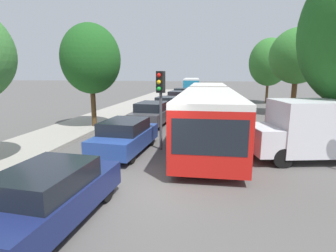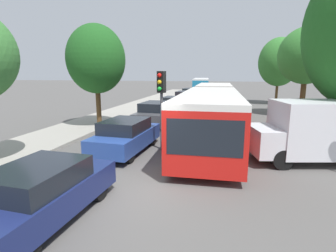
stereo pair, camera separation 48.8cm
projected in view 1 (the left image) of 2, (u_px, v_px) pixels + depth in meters
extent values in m
plane|color=#565451|center=(141.00, 190.00, 7.56)|extent=(200.00, 200.00, 0.00)
cube|color=#9E998E|center=(133.00, 104.00, 27.44)|extent=(3.20, 49.05, 0.14)
cube|color=red|center=(208.00, 118.00, 12.03)|extent=(2.70, 9.34, 2.00)
cube|color=black|center=(209.00, 111.00, 11.96)|extent=(2.72, 8.96, 0.88)
cube|color=silver|center=(209.00, 94.00, 11.81)|extent=(2.70, 9.34, 0.20)
cube|color=red|center=(208.00, 100.00, 20.56)|extent=(2.64, 6.41, 2.00)
cube|color=black|center=(208.00, 95.00, 20.48)|extent=(2.65, 6.15, 0.88)
cube|color=silver|center=(208.00, 85.00, 20.34)|extent=(2.64, 6.41, 0.20)
cylinder|color=black|center=(208.00, 105.00, 17.01)|extent=(1.86, 1.02, 1.84)
cube|color=black|center=(209.00, 137.00, 7.52)|extent=(2.19, 0.15, 1.07)
cylinder|color=black|center=(238.00, 156.00, 9.16)|extent=(0.32, 0.98, 0.98)
cylinder|color=black|center=(179.00, 153.00, 9.46)|extent=(0.32, 0.98, 0.98)
cylinder|color=black|center=(226.00, 124.00, 14.92)|extent=(0.32, 0.98, 0.98)
cylinder|color=black|center=(190.00, 123.00, 15.22)|extent=(0.32, 0.98, 0.98)
cylinder|color=black|center=(221.00, 110.00, 20.56)|extent=(0.32, 0.98, 0.98)
cylinder|color=black|center=(194.00, 109.00, 20.86)|extent=(0.32, 0.98, 0.98)
cube|color=teal|center=(191.00, 85.00, 45.32)|extent=(3.19, 11.18, 1.92)
cube|color=black|center=(191.00, 83.00, 45.26)|extent=(3.17, 10.63, 0.81)
cube|color=silver|center=(192.00, 79.00, 45.11)|extent=(3.19, 11.18, 0.19)
cylinder|color=black|center=(186.00, 88.00, 49.13)|extent=(0.35, 0.98, 0.96)
cylinder|color=black|center=(197.00, 88.00, 48.92)|extent=(0.35, 0.98, 0.96)
cylinder|color=black|center=(185.00, 91.00, 42.35)|extent=(0.35, 0.98, 0.96)
cylinder|color=black|center=(197.00, 91.00, 42.14)|extent=(0.35, 0.98, 0.96)
cube|color=navy|center=(51.00, 200.00, 5.79)|extent=(1.89, 3.99, 0.63)
cube|color=black|center=(46.00, 178.00, 5.60)|extent=(1.64, 2.13, 0.48)
cylinder|color=black|center=(59.00, 185.00, 7.19)|extent=(0.24, 0.60, 0.59)
cylinder|color=black|center=(106.00, 190.00, 6.88)|extent=(0.24, 0.60, 0.59)
cylinder|color=black|center=(40.00, 252.00, 4.50)|extent=(0.24, 0.60, 0.59)
cube|color=#284799|center=(126.00, 139.00, 11.10)|extent=(1.96, 4.14, 0.65)
cube|color=black|center=(124.00, 126.00, 10.90)|extent=(1.70, 2.21, 0.50)
cylinder|color=black|center=(122.00, 137.00, 12.55)|extent=(0.25, 0.63, 0.62)
cylinder|color=black|center=(151.00, 139.00, 12.23)|extent=(0.25, 0.63, 0.62)
cylinder|color=black|center=(96.00, 153.00, 10.08)|extent=(0.25, 0.63, 0.62)
cylinder|color=black|center=(131.00, 155.00, 9.76)|extent=(0.25, 0.63, 0.62)
cube|color=#47474C|center=(152.00, 116.00, 16.83)|extent=(2.09, 4.42, 0.70)
cube|color=black|center=(152.00, 106.00, 16.61)|extent=(1.82, 2.36, 0.53)
cylinder|color=black|center=(147.00, 116.00, 18.37)|extent=(0.27, 0.67, 0.66)
cylinder|color=black|center=(169.00, 117.00, 18.03)|extent=(0.27, 0.67, 0.66)
cylinder|color=black|center=(134.00, 124.00, 15.74)|extent=(0.27, 0.67, 0.66)
cylinder|color=black|center=(158.00, 125.00, 15.40)|extent=(0.27, 0.67, 0.66)
cube|color=tan|center=(167.00, 106.00, 22.35)|extent=(1.87, 3.96, 0.63)
cube|color=black|center=(166.00, 100.00, 22.15)|extent=(1.63, 2.12, 0.48)
cylinder|color=black|center=(162.00, 107.00, 23.74)|extent=(0.24, 0.60, 0.59)
cylinder|color=black|center=(177.00, 107.00, 23.43)|extent=(0.24, 0.60, 0.59)
cylinder|color=black|center=(155.00, 111.00, 21.37)|extent=(0.24, 0.60, 0.59)
cylinder|color=black|center=(171.00, 111.00, 21.07)|extent=(0.24, 0.60, 0.59)
cube|color=#B21E19|center=(178.00, 100.00, 27.15)|extent=(2.06, 4.36, 0.69)
cube|color=black|center=(178.00, 94.00, 26.93)|extent=(1.79, 2.33, 0.53)
cylinder|color=black|center=(174.00, 101.00, 28.68)|extent=(0.26, 0.66, 0.65)
cylinder|color=black|center=(187.00, 101.00, 28.34)|extent=(0.26, 0.66, 0.65)
cylinder|color=black|center=(168.00, 104.00, 26.08)|extent=(0.26, 0.66, 0.65)
cylinder|color=black|center=(183.00, 104.00, 25.74)|extent=(0.26, 0.66, 0.65)
cube|color=#236638|center=(182.00, 95.00, 32.68)|extent=(2.04, 4.32, 0.68)
cube|color=black|center=(182.00, 90.00, 32.47)|extent=(1.78, 2.31, 0.52)
cylinder|color=black|center=(178.00, 96.00, 34.20)|extent=(0.26, 0.66, 0.64)
cylinder|color=black|center=(190.00, 96.00, 33.86)|extent=(0.26, 0.66, 0.64)
cylinder|color=black|center=(174.00, 98.00, 31.62)|extent=(0.26, 0.66, 0.64)
cylinder|color=black|center=(186.00, 98.00, 31.28)|extent=(0.26, 0.66, 0.64)
cube|color=silver|center=(328.00, 126.00, 10.05)|extent=(4.43, 2.84, 2.00)
cube|color=silver|center=(263.00, 139.00, 10.02)|extent=(1.29, 2.05, 1.00)
cylinder|color=black|center=(282.00, 158.00, 9.31)|extent=(0.75, 0.39, 0.72)
cylinder|color=black|center=(263.00, 145.00, 10.96)|extent=(0.75, 0.39, 0.72)
cylinder|color=#56595E|center=(161.00, 111.00, 11.25)|extent=(0.12, 0.12, 3.40)
cube|color=black|center=(161.00, 82.00, 11.01)|extent=(0.38, 0.33, 0.90)
sphere|color=red|center=(159.00, 75.00, 10.82)|extent=(0.18, 0.18, 0.18)
sphere|color=#EAAD14|center=(159.00, 82.00, 10.88)|extent=(0.18, 0.18, 0.18)
sphere|color=green|center=(159.00, 89.00, 10.93)|extent=(0.18, 0.18, 0.18)
cylinder|color=#51381E|center=(94.00, 107.00, 15.86)|extent=(0.29, 0.29, 2.61)
ellipsoid|color=#1E561E|center=(91.00, 59.00, 15.30)|extent=(3.45, 3.45, 4.04)
cylinder|color=#51381E|center=(294.00, 96.00, 20.75)|extent=(0.40, 0.40, 3.01)
ellipsoid|color=#33752D|center=(297.00, 56.00, 20.13)|extent=(4.16, 4.16, 4.26)
ellipsoid|color=#1E561E|center=(294.00, 65.00, 20.40)|extent=(2.50, 2.50, 2.34)
cylinder|color=#51381E|center=(267.00, 92.00, 28.77)|extent=(0.27, 0.27, 2.56)
ellipsoid|color=#33752D|center=(269.00, 62.00, 28.13)|extent=(4.21, 4.21, 5.06)
ellipsoid|color=#1E561E|center=(268.00, 69.00, 27.80)|extent=(2.53, 2.53, 2.78)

